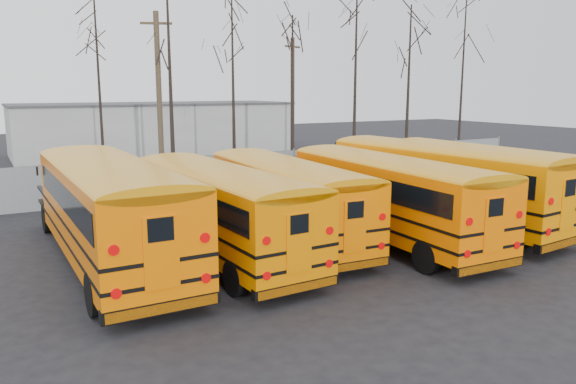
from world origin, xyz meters
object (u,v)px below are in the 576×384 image
bus_c (284,193)px  bus_f (476,172)px  bus_a (109,203)px  utility_pole_left (159,99)px  bus_e (438,177)px  utility_pole_right (292,103)px  bus_d (386,191)px  bus_b (218,203)px

bus_c → bus_f: (9.66, 0.24, 0.02)m
bus_a → utility_pole_left: 14.20m
bus_e → utility_pole_right: utility_pole_right is taller
bus_d → bus_e: (3.16, 0.77, 0.12)m
bus_b → bus_e: size_ratio=0.91×
bus_e → utility_pole_right: bearing=75.6°
bus_b → bus_d: bearing=-12.5°
bus_e → bus_a: bearing=169.7°
bus_a → bus_c: size_ratio=1.12×
bus_d → bus_e: size_ratio=0.93×
bus_c → bus_f: size_ratio=1.00×
bus_c → bus_e: bearing=-5.1°
bus_b → utility_pole_left: bearing=78.1°
bus_a → bus_c: 5.94m
bus_b → bus_c: 2.84m
utility_pole_left → utility_pole_right: (9.34, 2.11, -0.41)m
bus_c → bus_f: bearing=4.9°
utility_pole_right → utility_pole_left: bearing=168.7°
bus_d → bus_f: size_ratio=1.04×
utility_pole_left → bus_d: bearing=-55.1°
bus_c → utility_pole_right: (8.77, 14.99, 2.63)m
utility_pole_left → bus_c: bearing=-66.8°
bus_a → bus_b: bus_a is taller
utility_pole_left → utility_pole_right: bearing=33.4°
bus_e → utility_pole_left: (-6.87, 13.84, 2.84)m
bus_a → bus_e: bearing=-5.2°
bus_c → bus_d: 3.58m
bus_f → utility_pole_right: utility_pole_right is taller
bus_f → bus_c: bearing=-179.4°
utility_pole_right → bus_b: bearing=-150.3°
bus_c → utility_pole_right: 17.57m
bus_d → utility_pole_right: bearing=73.1°
bus_d → utility_pole_left: 15.36m
bus_c → bus_d: bearing=-25.2°
bus_f → utility_pole_right: bearing=92.6°
bus_a → bus_b: 3.28m
bus_c → utility_pole_right: utility_pole_right is taller
bus_f → bus_e: bearing=-161.3°
bus_c → utility_pole_left: size_ratio=1.15×
bus_a → utility_pole_right: (14.71, 14.95, 2.41)m
bus_d → bus_a: bearing=170.7°
utility_pole_right → bus_a: bearing=-158.6°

